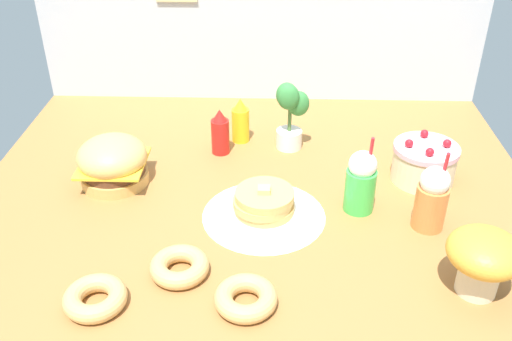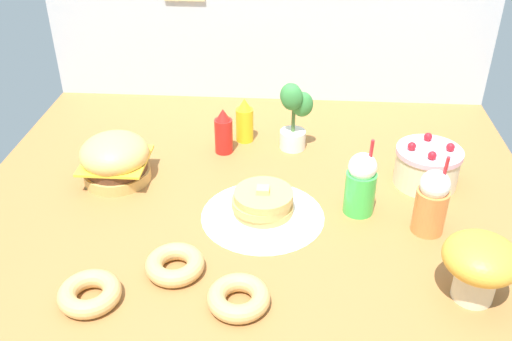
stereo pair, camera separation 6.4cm
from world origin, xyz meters
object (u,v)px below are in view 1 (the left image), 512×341
object	(u,v)px
donut_pink_glaze	(95,298)
mushroom_stool	(484,257)
layer_cake	(424,163)
pancake_stack	(264,205)
burger	(113,162)
cream_soda_cup	(361,182)
orange_float_cup	(432,198)
donut_vanilla	(246,298)
potted_plant	(290,113)
ketchup_bottle	(220,133)
mustard_bottle	(241,121)
donut_chocolate	(179,266)

from	to	relation	value
donut_pink_glaze	mushroom_stool	bearing A→B (deg)	4.98
layer_cake	pancake_stack	bearing A→B (deg)	-157.03
pancake_stack	donut_pink_glaze	bearing A→B (deg)	-136.52
burger	layer_cake	distance (m)	1.15
cream_soda_cup	orange_float_cup	world-z (taller)	same
donut_vanilla	burger	bearing A→B (deg)	129.94
pancake_stack	cream_soda_cup	bearing A→B (deg)	9.19
cream_soda_cup	potted_plant	size ratio (longest dim) A/B	0.98
burger	mushroom_stool	distance (m)	1.29
pancake_stack	ketchup_bottle	distance (m)	0.47
donut_pink_glaze	donut_vanilla	world-z (taller)	same
layer_cake	donut_vanilla	bearing A→B (deg)	-133.17
mustard_bottle	layer_cake	bearing A→B (deg)	-22.22
ketchup_bottle	potted_plant	distance (m)	0.29
mushroom_stool	cream_soda_cup	bearing A→B (deg)	126.22
burger	potted_plant	world-z (taller)	potted_plant
cream_soda_cup	donut_vanilla	distance (m)	0.61
donut_vanilla	potted_plant	bearing A→B (deg)	81.40
layer_cake	donut_chocolate	size ratio (longest dim) A/B	1.34
orange_float_cup	potted_plant	xyz separation A→B (m)	(-0.45, 0.52, 0.04)
ketchup_bottle	donut_pink_glaze	distance (m)	0.91
cream_soda_cup	ketchup_bottle	bearing A→B (deg)	143.51
ketchup_bottle	mustard_bottle	size ratio (longest dim) A/B	1.00
layer_cake	donut_vanilla	xyz separation A→B (m)	(-0.63, -0.67, -0.05)
pancake_stack	donut_pink_glaze	world-z (taller)	pancake_stack
burger	cream_soda_cup	distance (m)	0.90
ketchup_bottle	mushroom_stool	distance (m)	1.11
pancake_stack	mushroom_stool	bearing A→B (deg)	-29.00
ketchup_bottle	potted_plant	bearing A→B (deg)	10.20
burger	mustard_bottle	xyz separation A→B (m)	(0.45, 0.34, 0.00)
cream_soda_cup	donut_pink_glaze	bearing A→B (deg)	-148.16
donut_pink_glaze	potted_plant	xyz separation A→B (m)	(0.55, 0.92, 0.13)
burger	potted_plant	size ratio (longest dim) A/B	0.87
potted_plant	burger	bearing A→B (deg)	-156.43
donut_vanilla	potted_plant	world-z (taller)	potted_plant
cream_soda_cup	potted_plant	bearing A→B (deg)	118.42
layer_cake	donut_pink_glaze	xyz separation A→B (m)	(-1.05, -0.68, -0.05)
potted_plant	layer_cake	bearing A→B (deg)	-25.18
orange_float_cup	pancake_stack	bearing A→B (deg)	175.89
layer_cake	donut_chocolate	world-z (taller)	layer_cake
layer_cake	cream_soda_cup	bearing A→B (deg)	-143.06
burger	mushroom_stool	world-z (taller)	mushroom_stool
cream_soda_cup	mushroom_stool	distance (m)	0.49
burger	donut_pink_glaze	size ratio (longest dim) A/B	1.43
mustard_bottle	potted_plant	xyz separation A→B (m)	(0.20, -0.05, 0.07)
ketchup_bottle	donut_vanilla	distance (m)	0.87
pancake_stack	potted_plant	distance (m)	0.50
pancake_stack	mushroom_stool	size ratio (longest dim) A/B	1.55
orange_float_cup	potted_plant	bearing A→B (deg)	130.81
donut_vanilla	potted_plant	xyz separation A→B (m)	(0.14, 0.90, 0.13)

